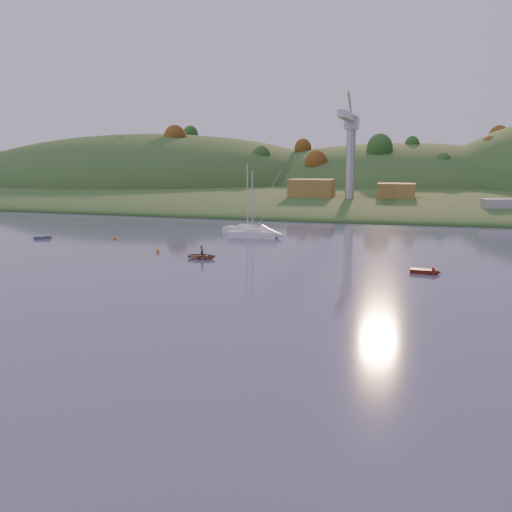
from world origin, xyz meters
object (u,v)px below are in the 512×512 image
(sailboat_near, at_px, (252,234))
(grey_dinghy, at_px, (46,237))
(canoe, at_px, (202,256))
(red_tender, at_px, (429,272))
(sailboat_far, at_px, (247,230))

(sailboat_near, xyz_separation_m, grey_dinghy, (-31.62, -10.04, -0.48))
(canoe, relative_size, red_tender, 1.06)
(sailboat_far, bearing_deg, red_tender, -27.22)
(canoe, bearing_deg, sailboat_near, -7.10)
(sailboat_far, relative_size, grey_dinghy, 3.90)
(sailboat_near, xyz_separation_m, canoe, (-0.90, -19.93, -0.33))
(sailboat_near, bearing_deg, sailboat_far, 112.80)
(sailboat_far, distance_m, grey_dinghy, 32.69)
(sailboat_near, distance_m, canoe, 19.96)
(red_tender, distance_m, grey_dinghy, 59.99)
(grey_dinghy, bearing_deg, canoe, -54.85)
(canoe, relative_size, grey_dinghy, 1.21)
(sailboat_near, bearing_deg, canoe, -97.74)
(sailboat_near, height_order, grey_dinghy, sailboat_near)
(sailboat_near, distance_m, sailboat_far, 4.13)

